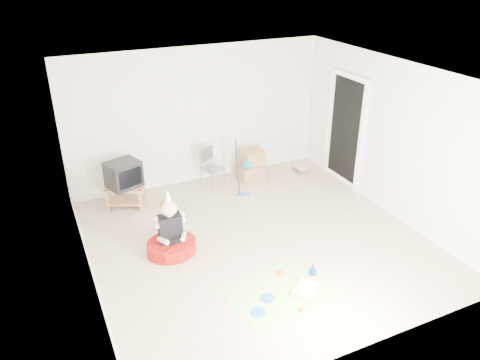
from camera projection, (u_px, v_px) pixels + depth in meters
name	position (u px, v px, depth m)	size (l,w,h in m)	color
ground	(256.00, 240.00, 7.37)	(5.00, 5.00, 0.00)	tan
doorway_recess	(346.00, 132.00, 8.83)	(0.02, 0.90, 2.05)	black
tv_stand	(126.00, 194.00, 8.25)	(0.74, 0.62, 0.40)	#9E7447
crt_tv	(123.00, 174.00, 8.08)	(0.54, 0.44, 0.46)	black
folding_chair	(212.00, 168.00, 8.87)	(0.47, 0.46, 0.80)	gray
cardboard_boxes	(251.00, 166.00, 9.21)	(0.52, 0.41, 0.61)	#A67350
floor_mop	(243.00, 183.00, 8.61)	(0.27, 0.34, 1.03)	#246AB7
book_pile	(300.00, 169.00, 9.66)	(0.27, 0.33, 0.10)	#297B4E
seated_woman	(171.00, 240.00, 6.95)	(0.77, 0.77, 1.07)	#9B100E
party_mat	(281.00, 291.00, 6.26)	(1.43, 1.04, 0.01)	#F33384
birthday_cake	(306.00, 290.00, 6.20)	(0.43, 0.41, 0.15)	white
blue_plate_near	(267.00, 298.00, 6.12)	(0.20, 0.20, 0.01)	#1656B4
blue_plate_far	(258.00, 312.00, 5.88)	(0.20, 0.20, 0.01)	#1656B4
orange_cup_near	(280.00, 273.00, 6.53)	(0.07, 0.07, 0.08)	#D16017
orange_cup_far	(302.00, 309.00, 5.90)	(0.06, 0.06, 0.07)	#D16017
blue_party_hat	(313.00, 268.00, 6.55)	(0.13, 0.13, 0.18)	#1630A0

